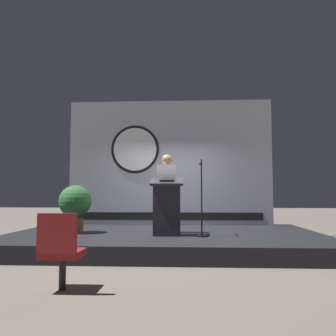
{
  "coord_description": "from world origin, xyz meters",
  "views": [
    {
      "loc": [
        0.43,
        -7.25,
        1.11
      ],
      "look_at": [
        0.06,
        -0.13,
        1.65
      ],
      "focal_mm": 36.59,
      "sensor_mm": 36.0,
      "label": 1
    }
  ],
  "objects_px": {
    "speaker_person": "(167,192)",
    "potted_plant": "(75,204)",
    "audience_chair_left": "(61,247)",
    "podium": "(167,207)",
    "microphone_stand": "(202,209)"
  },
  "relations": [
    {
      "from": "speaker_person",
      "to": "potted_plant",
      "type": "xyz_separation_m",
      "value": [
        -1.92,
        -0.13,
        -0.24
      ]
    },
    {
      "from": "potted_plant",
      "to": "microphone_stand",
      "type": "bearing_deg",
      "value": -9.91
    },
    {
      "from": "microphone_stand",
      "to": "audience_chair_left",
      "type": "relative_size",
      "value": 1.65
    },
    {
      "from": "podium",
      "to": "speaker_person",
      "type": "relative_size",
      "value": 0.7
    },
    {
      "from": "potted_plant",
      "to": "audience_chair_left",
      "type": "relative_size",
      "value": 1.11
    },
    {
      "from": "podium",
      "to": "potted_plant",
      "type": "height_order",
      "value": "podium"
    },
    {
      "from": "speaker_person",
      "to": "audience_chair_left",
      "type": "height_order",
      "value": "speaker_person"
    },
    {
      "from": "audience_chair_left",
      "to": "microphone_stand",
      "type": "bearing_deg",
      "value": 57.45
    },
    {
      "from": "audience_chair_left",
      "to": "podium",
      "type": "bearing_deg",
      "value": 69.37
    },
    {
      "from": "potted_plant",
      "to": "podium",
      "type": "bearing_deg",
      "value": -10.27
    },
    {
      "from": "speaker_person",
      "to": "audience_chair_left",
      "type": "distance_m",
      "value": 3.52
    },
    {
      "from": "speaker_person",
      "to": "microphone_stand",
      "type": "relative_size",
      "value": 1.11
    },
    {
      "from": "speaker_person",
      "to": "potted_plant",
      "type": "bearing_deg",
      "value": -176.2
    },
    {
      "from": "speaker_person",
      "to": "audience_chair_left",
      "type": "xyz_separation_m",
      "value": [
        -1.03,
        -3.3,
        -0.64
      ]
    },
    {
      "from": "podium",
      "to": "audience_chair_left",
      "type": "distance_m",
      "value": 3.04
    }
  ]
}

